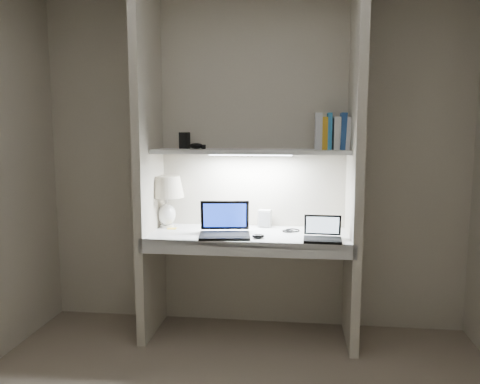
# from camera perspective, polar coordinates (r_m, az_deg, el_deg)

# --- Properties ---
(back_wall) EXTENTS (3.20, 0.01, 2.50)m
(back_wall) POSITION_cam_1_polar(r_m,az_deg,el_deg) (3.57, 1.57, 3.48)
(back_wall) COLOR beige
(back_wall) RESTS_ON floor
(alcove_panel_left) EXTENTS (0.06, 0.55, 2.50)m
(alcove_panel_left) POSITION_cam_1_polar(r_m,az_deg,el_deg) (3.44, -11.07, 3.21)
(alcove_panel_left) COLOR beige
(alcove_panel_left) RESTS_ON floor
(alcove_panel_right) EXTENTS (0.06, 0.55, 2.50)m
(alcove_panel_right) POSITION_cam_1_polar(r_m,az_deg,el_deg) (3.30, 13.85, 2.95)
(alcove_panel_right) COLOR beige
(alcove_panel_right) RESTS_ON floor
(desk) EXTENTS (1.40, 0.55, 0.04)m
(desk) POSITION_cam_1_polar(r_m,az_deg,el_deg) (3.37, 1.10, -5.35)
(desk) COLOR white
(desk) RESTS_ON alcove_panel_left
(desk_apron) EXTENTS (1.46, 0.03, 0.10)m
(desk_apron) POSITION_cam_1_polar(r_m,az_deg,el_deg) (3.12, 0.61, -6.94)
(desk_apron) COLOR silver
(desk_apron) RESTS_ON desk
(shelf) EXTENTS (1.40, 0.36, 0.03)m
(shelf) POSITION_cam_1_polar(r_m,az_deg,el_deg) (3.38, 1.29, 4.97)
(shelf) COLOR silver
(shelf) RESTS_ON back_wall
(strip_light) EXTENTS (0.60, 0.04, 0.02)m
(strip_light) POSITION_cam_1_polar(r_m,az_deg,el_deg) (3.38, 1.29, 4.59)
(strip_light) COLOR white
(strip_light) RESTS_ON shelf
(table_lamp) EXTENTS (0.27, 0.27, 0.39)m
(table_lamp) POSITION_cam_1_polar(r_m,az_deg,el_deg) (3.56, -8.96, -0.09)
(table_lamp) COLOR white
(table_lamp) RESTS_ON desk
(laptop_main) EXTENTS (0.39, 0.34, 0.23)m
(laptop_main) POSITION_cam_1_polar(r_m,az_deg,el_deg) (3.29, -1.88, -4.38)
(laptop_main) COLOR black
(laptop_main) RESTS_ON desk
(laptop_netbook) EXTENTS (0.26, 0.23, 0.16)m
(laptop_netbook) POSITION_cam_1_polar(r_m,az_deg,el_deg) (3.19, 10.03, -5.11)
(laptop_netbook) COLOR black
(laptop_netbook) RESTS_ON desk
(speaker) EXTENTS (0.10, 0.08, 0.13)m
(speaker) POSITION_cam_1_polar(r_m,az_deg,el_deg) (3.56, 3.03, -3.25)
(speaker) COLOR silver
(speaker) RESTS_ON desk
(mouse) EXTENTS (0.09, 0.07, 0.03)m
(mouse) POSITION_cam_1_polar(r_m,az_deg,el_deg) (3.20, 2.23, -5.41)
(mouse) COLOR black
(mouse) RESTS_ON desk
(cable_coil) EXTENTS (0.10, 0.10, 0.01)m
(cable_coil) POSITION_cam_1_polar(r_m,az_deg,el_deg) (3.45, 6.42, -4.66)
(cable_coil) COLOR black
(cable_coil) RESTS_ON desk
(sticky_note) EXTENTS (0.07, 0.07, 0.00)m
(sticky_note) POSITION_cam_1_polar(r_m,az_deg,el_deg) (3.55, -8.29, -4.42)
(sticky_note) COLOR yellow
(sticky_note) RESTS_ON desk
(book_row) EXTENTS (0.24, 0.17, 0.26)m
(book_row) POSITION_cam_1_polar(r_m,az_deg,el_deg) (3.40, 11.15, 7.15)
(book_row) COLOR white
(book_row) RESTS_ON shelf
(shelf_box) EXTENTS (0.08, 0.06, 0.12)m
(shelf_box) POSITION_cam_1_polar(r_m,az_deg,el_deg) (3.55, -6.77, 6.26)
(shelf_box) COLOR black
(shelf_box) RESTS_ON shelf
(shelf_gadget) EXTENTS (0.10, 0.07, 0.04)m
(shelf_gadget) POSITION_cam_1_polar(r_m,az_deg,el_deg) (3.45, -5.37, 5.61)
(shelf_gadget) COLOR black
(shelf_gadget) RESTS_ON shelf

